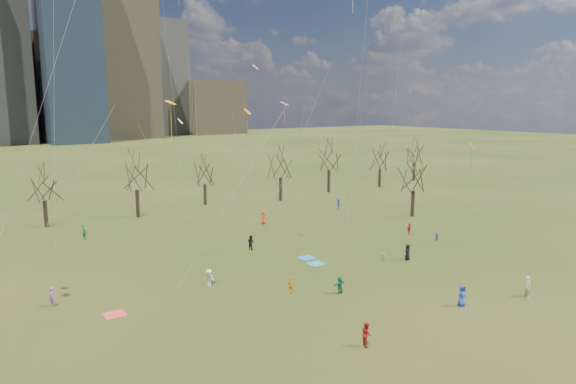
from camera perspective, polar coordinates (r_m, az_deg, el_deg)
ground at (r=46.64m, az=8.51°, el=-10.61°), size 500.00×500.00×0.00m
downtown_skyline at (r=245.07m, az=-28.74°, el=13.99°), size 212.50×78.00×118.00m
bare_tree_row at (r=75.91m, az=-10.89°, el=2.01°), size 113.04×29.80×9.50m
blanket_teal at (r=53.02m, az=3.17°, el=-7.96°), size 1.60×1.50×0.03m
blanket_navy at (r=54.98m, az=2.09°, el=-7.30°), size 1.60×1.50×0.03m
blanket_crimson at (r=43.11m, az=-18.69°, el=-12.76°), size 1.60×1.50×0.03m
person_0 at (r=44.51m, az=18.77°, el=-10.84°), size 0.93×0.67×1.76m
person_1 at (r=48.61m, az=25.09°, el=-9.48°), size 0.71×0.78×1.80m
person_2 at (r=36.27m, az=8.73°, el=-15.34°), size 0.94×1.01×1.67m
person_3 at (r=54.26m, az=10.56°, el=-7.17°), size 0.62×0.73×0.99m
person_4 at (r=44.81m, az=0.37°, el=-10.37°), size 0.92×0.60×1.45m
person_5 at (r=45.10m, az=5.77°, el=-10.22°), size 1.47×0.57×1.55m
person_6 at (r=55.39m, az=13.15°, el=-6.52°), size 0.99×0.94×1.71m
person_7 at (r=46.26m, az=-24.81°, el=-10.54°), size 0.44×0.62×1.62m
person_8 at (r=63.53m, az=16.21°, el=-4.85°), size 0.44×0.54×1.06m
person_9 at (r=47.20m, az=-8.80°, el=-9.37°), size 1.07×1.13×1.53m
person_10 at (r=65.99m, az=13.31°, el=-4.00°), size 0.90×0.48×1.46m
person_12 at (r=69.88m, az=-2.74°, el=-2.86°), size 0.61×0.89×1.75m
person_13 at (r=66.79m, az=-21.71°, el=-4.11°), size 0.69×0.79×1.83m
person_14 at (r=57.81m, az=-4.15°, el=-5.62°), size 0.85×0.96×1.66m
person_15 at (r=79.61m, az=5.62°, el=-1.34°), size 0.95×1.25×1.71m
kites_airborne at (r=56.15m, az=-0.88°, el=7.44°), size 61.54×38.00×30.06m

